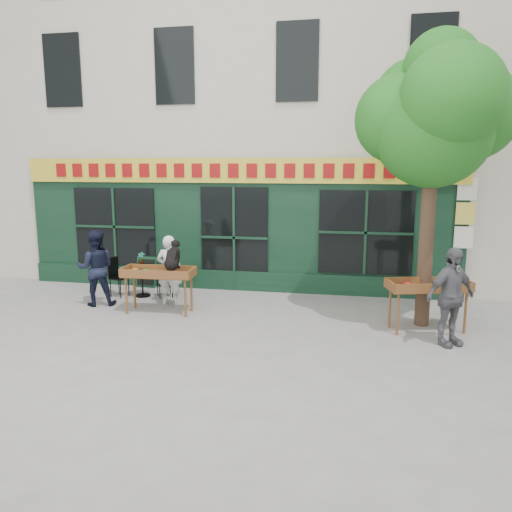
% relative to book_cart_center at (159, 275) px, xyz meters
% --- Properties ---
extents(ground, '(80.00, 80.00, 0.00)m').
position_rel_book_cart_center_xyz_m(ground, '(1.14, -0.10, -0.82)').
color(ground, slate).
rests_on(ground, ground).
extents(building, '(14.00, 7.26, 10.00)m').
position_rel_book_cart_center_xyz_m(building, '(1.14, 5.88, 4.15)').
color(building, beige).
rests_on(building, ground).
extents(street_tree, '(3.05, 2.90, 5.60)m').
position_rel_book_cart_center_xyz_m(street_tree, '(5.48, 0.26, 3.29)').
color(street_tree, '#382619').
rests_on(street_tree, ground).
extents(book_cart_center, '(1.52, 0.66, 0.99)m').
position_rel_book_cart_center_xyz_m(book_cart_center, '(0.00, 0.00, 0.00)').
color(book_cart_center, brown).
rests_on(book_cart_center, ground).
extents(dog, '(0.36, 0.61, 0.60)m').
position_rel_book_cart_center_xyz_m(dog, '(0.35, -0.05, 0.47)').
color(dog, black).
rests_on(dog, book_cart_center).
extents(woman, '(0.59, 0.40, 1.59)m').
position_rel_book_cart_center_xyz_m(woman, '(0.00, 0.65, -0.03)').
color(woman, silver).
rests_on(woman, ground).
extents(book_cart_right, '(1.61, 0.98, 0.99)m').
position_rel_book_cart_center_xyz_m(book_cart_right, '(5.48, -0.15, 0.00)').
color(book_cart_right, brown).
rests_on(book_cart_right, ground).
extents(man_right, '(1.09, 0.94, 1.75)m').
position_rel_book_cart_center_xyz_m(man_right, '(5.74, -0.90, 0.05)').
color(man_right, '#535358').
rests_on(man_right, ground).
extents(bistro_table, '(0.60, 0.60, 0.76)m').
position_rel_book_cart_center_xyz_m(bistro_table, '(-0.91, 1.20, -0.28)').
color(bistro_table, black).
rests_on(bistro_table, ground).
extents(bistro_chair_left, '(0.44, 0.44, 0.95)m').
position_rel_book_cart_center_xyz_m(bistro_chair_left, '(-1.54, 1.12, -0.26)').
color(bistro_chair_left, black).
rests_on(bistro_chair_left, ground).
extents(bistro_chair_right, '(0.50, 0.50, 0.95)m').
position_rel_book_cart_center_xyz_m(bistro_chair_right, '(-0.28, 1.29, -0.26)').
color(bistro_chair_right, black).
rests_on(bistro_chair_right, ground).
extents(potted_plant, '(0.17, 0.12, 0.32)m').
position_rel_book_cart_center_xyz_m(potted_plant, '(-0.91, 1.20, 0.10)').
color(potted_plant, gray).
rests_on(potted_plant, bistro_table).
extents(man_left, '(1.01, 0.90, 1.71)m').
position_rel_book_cart_center_xyz_m(man_left, '(-1.61, 0.30, 0.03)').
color(man_left, black).
rests_on(man_left, ground).
extents(chalkboard, '(0.57, 0.23, 0.79)m').
position_rel_book_cart_center_xyz_m(chalkboard, '(-1.19, 2.09, -0.42)').
color(chalkboard, black).
rests_on(chalkboard, ground).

